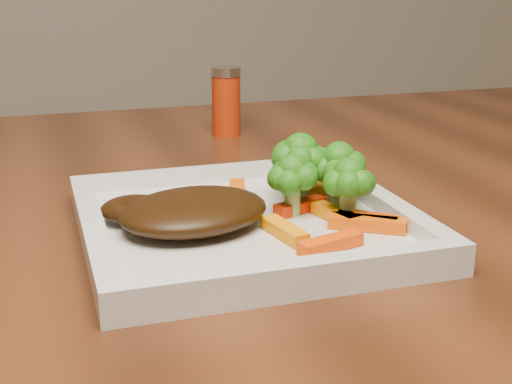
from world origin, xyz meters
name	(u,v)px	position (x,y,z in m)	size (l,w,h in m)	color
plate	(245,228)	(0.01, 0.05, 0.76)	(0.27, 0.27, 0.01)	silver
steak	(194,211)	(-0.03, 0.04, 0.78)	(0.13, 0.10, 0.03)	#301A07
broccoli_0	(300,164)	(0.08, 0.09, 0.80)	(0.06, 0.06, 0.07)	#0F5B0F
broccoli_1	(339,171)	(0.11, 0.06, 0.79)	(0.05, 0.05, 0.06)	#356F12
broccoli_2	(349,186)	(0.10, 0.03, 0.79)	(0.05, 0.05, 0.06)	#346911
broccoli_3	(292,181)	(0.06, 0.05, 0.79)	(0.05, 0.05, 0.06)	#186110
carrot_0	(331,244)	(0.06, -0.03, 0.77)	(0.05, 0.01, 0.01)	#F24303
carrot_1	(368,219)	(0.11, 0.01, 0.77)	(0.05, 0.01, 0.01)	#CE3E03
carrot_2	(285,231)	(0.03, 0.00, 0.77)	(0.05, 0.01, 0.01)	orange
carrot_3	(329,187)	(0.11, 0.10, 0.77)	(0.06, 0.02, 0.01)	orange
carrot_4	(237,191)	(0.03, 0.11, 0.77)	(0.05, 0.01, 0.01)	#FA5904
carrot_5	(336,214)	(0.09, 0.03, 0.77)	(0.05, 0.01, 0.01)	orange
carrot_6	(300,206)	(0.07, 0.06, 0.77)	(0.05, 0.01, 0.01)	red
spice_shaker	(226,101)	(0.10, 0.41, 0.80)	(0.04, 0.04, 0.09)	#A82609
carrot_7	(367,223)	(0.10, 0.00, 0.77)	(0.06, 0.02, 0.01)	#E14C03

